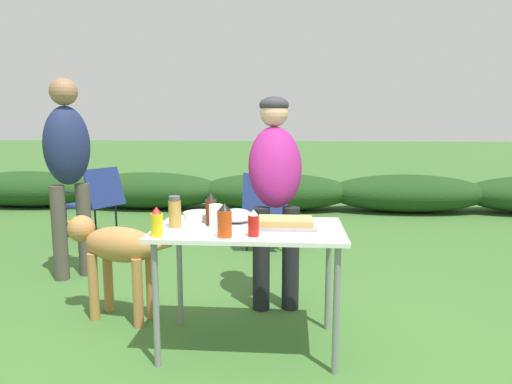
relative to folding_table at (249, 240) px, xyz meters
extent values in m
plane|color=#3D6B2D|center=(0.00, 0.00, -0.66)|extent=(60.00, 60.00, 0.00)
ellipsoid|color=#1E4219|center=(-4.00, 4.37, -0.38)|extent=(2.40, 0.90, 0.57)
ellipsoid|color=#1E4219|center=(-2.00, 4.37, -0.38)|extent=(2.40, 0.90, 0.57)
ellipsoid|color=#1E4219|center=(0.00, 4.37, -0.38)|extent=(2.40, 0.90, 0.57)
ellipsoid|color=#1E4219|center=(2.00, 4.37, -0.38)|extent=(2.40, 0.90, 0.57)
cube|color=white|center=(0.00, 0.00, 0.06)|extent=(1.10, 0.64, 0.02)
cylinder|color=gray|center=(-0.49, -0.27, -0.31)|extent=(0.04, 0.04, 0.71)
cylinder|color=gray|center=(0.49, -0.27, -0.31)|extent=(0.04, 0.04, 0.71)
cylinder|color=gray|center=(-0.49, 0.27, -0.31)|extent=(0.04, 0.04, 0.71)
cylinder|color=gray|center=(0.49, 0.27, -0.31)|extent=(0.04, 0.04, 0.71)
cube|color=#9E9EA3|center=(0.21, 0.02, 0.09)|extent=(0.36, 0.24, 0.02)
cube|color=tan|center=(0.21, 0.02, 0.11)|extent=(0.32, 0.20, 0.04)
cylinder|color=white|center=(-0.33, 0.19, 0.10)|extent=(0.20, 0.20, 0.05)
ellipsoid|color=silver|center=(-0.09, 0.14, 0.12)|extent=(0.20, 0.20, 0.08)
cylinder|color=white|center=(-0.20, 0.00, 0.14)|extent=(0.08, 0.08, 0.13)
cylinder|color=#562314|center=(-0.24, 0.07, 0.15)|extent=(0.07, 0.07, 0.15)
cone|color=black|center=(-0.24, 0.07, 0.25)|extent=(0.06, 0.06, 0.04)
cylinder|color=red|center=(0.04, -0.20, 0.13)|extent=(0.06, 0.06, 0.12)
cone|color=white|center=(0.04, -0.20, 0.21)|extent=(0.05, 0.05, 0.03)
cylinder|color=yellow|center=(-0.48, -0.25, 0.14)|extent=(0.07, 0.07, 0.13)
cone|color=red|center=(-0.48, -0.25, 0.22)|extent=(0.06, 0.06, 0.04)
cylinder|color=#CC4214|center=(-0.11, -0.23, 0.15)|extent=(0.08, 0.08, 0.15)
cone|color=black|center=(-0.11, -0.23, 0.24)|extent=(0.07, 0.07, 0.04)
cylinder|color=#B2893D|center=(-0.43, -0.02, 0.16)|extent=(0.07, 0.07, 0.16)
cylinder|color=#4C4C4C|center=(-0.43, -0.02, 0.25)|extent=(0.07, 0.07, 0.03)
cylinder|color=black|center=(0.03, 0.56, -0.29)|extent=(0.12, 0.12, 0.75)
cylinder|color=black|center=(0.25, 0.59, -0.29)|extent=(0.12, 0.12, 0.75)
ellipsoid|color=#931E70|center=(0.13, 0.69, 0.37)|extent=(0.44, 0.53, 0.67)
sphere|color=#DBAD89|center=(0.11, 0.80, 0.76)|extent=(0.21, 0.21, 0.21)
ellipsoid|color=#333338|center=(0.11, 0.80, 0.81)|extent=(0.22, 0.22, 0.12)
cylinder|color=#4C473D|center=(-1.73, 1.06, -0.25)|extent=(0.12, 0.12, 0.82)
cylinder|color=#4C473D|center=(-1.57, 1.20, -0.25)|extent=(0.12, 0.12, 0.82)
ellipsoid|color=navy|center=(-1.65, 1.13, 0.49)|extent=(0.47, 0.46, 0.66)
sphere|color=#936B4C|center=(-1.65, 1.13, 0.94)|extent=(0.23, 0.23, 0.23)
cylinder|color=#B27A42|center=(-0.76, 0.20, -0.43)|extent=(0.07, 0.07, 0.47)
cylinder|color=#B27A42|center=(-0.72, 0.35, -0.43)|extent=(0.07, 0.07, 0.47)
cylinder|color=#B27A42|center=(-1.10, 0.29, -0.43)|extent=(0.07, 0.07, 0.47)
cylinder|color=#B27A42|center=(-1.06, 0.45, -0.43)|extent=(0.07, 0.07, 0.47)
ellipsoid|color=#B27A42|center=(-0.91, 0.32, -0.13)|extent=(0.59, 0.38, 0.24)
sphere|color=#B27A42|center=(-1.22, 0.41, -0.05)|extent=(0.19, 0.19, 0.19)
cone|color=#B27A42|center=(-1.29, 0.43, -0.03)|extent=(0.16, 0.13, 0.13)
cylinder|color=#B27A42|center=(-0.61, 0.24, -0.12)|extent=(0.18, 0.08, 0.10)
cube|color=navy|center=(-2.11, 2.52, -0.28)|extent=(0.63, 0.63, 0.03)
cube|color=navy|center=(-1.87, 2.38, -0.05)|extent=(0.37, 0.48, 0.44)
cylinder|color=black|center=(-2.04, 2.25, -0.47)|extent=(0.02, 0.02, 0.38)
cylinder|color=black|center=(-1.84, 2.60, -0.47)|extent=(0.02, 0.02, 0.38)
cylinder|color=black|center=(-2.38, 2.45, -0.47)|extent=(0.02, 0.02, 0.38)
cylinder|color=black|center=(-2.19, 2.79, -0.47)|extent=(0.02, 0.02, 0.38)
cylinder|color=black|center=(-2.22, 2.32, -0.10)|extent=(0.37, 0.23, 0.02)
cylinder|color=black|center=(-2.00, 2.72, -0.10)|extent=(0.37, 0.23, 0.02)
cube|color=navy|center=(-0.01, 2.27, -0.28)|extent=(0.48, 0.48, 0.03)
cube|color=navy|center=(-0.02, 1.99, -0.05)|extent=(0.47, 0.18, 0.44)
cylinder|color=black|center=(-0.22, 2.08, -0.47)|extent=(0.02, 0.02, 0.38)
cylinder|color=black|center=(0.18, 2.06, -0.47)|extent=(0.02, 0.02, 0.38)
cylinder|color=black|center=(-0.20, 2.47, -0.47)|extent=(0.02, 0.02, 0.38)
cylinder|color=black|center=(0.20, 2.46, -0.47)|extent=(0.02, 0.02, 0.38)
cylinder|color=black|center=(-0.24, 2.28, -0.10)|extent=(0.04, 0.41, 0.02)
cylinder|color=black|center=(0.22, 2.26, -0.10)|extent=(0.04, 0.41, 0.02)
camera|label=1|loc=(0.24, -2.60, 0.69)|focal=32.00mm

